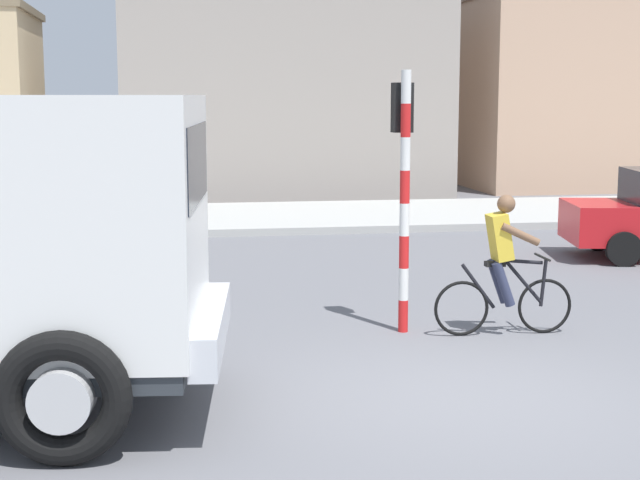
{
  "coord_description": "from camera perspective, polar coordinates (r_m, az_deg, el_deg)",
  "views": [
    {
      "loc": [
        -2.91,
        -8.61,
        2.9
      ],
      "look_at": [
        -1.11,
        2.5,
        1.2
      ],
      "focal_mm": 53.95,
      "sensor_mm": 36.0,
      "label": 1
    }
  ],
  "objects": [
    {
      "name": "ground_plane",
      "position": [
        9.54,
        9.14,
        -9.22
      ],
      "size": [
        120.0,
        120.0,
        0.0
      ],
      "primitive_type": "plane",
      "color": "slate"
    },
    {
      "name": "sidewalk_far",
      "position": [
        22.54,
        -1.73,
        1.39
      ],
      "size": [
        80.0,
        5.0,
        0.16
      ],
      "primitive_type": "cube",
      "color": "#ADADA8",
      "rests_on": "ground"
    },
    {
      "name": "cyclist",
      "position": [
        11.84,
        10.83,
        -1.47
      ],
      "size": [
        1.73,
        0.5,
        1.72
      ],
      "color": "black",
      "rests_on": "ground"
    },
    {
      "name": "traffic_light_pole",
      "position": [
        11.74,
        4.98,
        4.49
      ],
      "size": [
        0.24,
        0.43,
        3.2
      ],
      "color": "red",
      "rests_on": "ground"
    },
    {
      "name": "building_mid_block",
      "position": [
        29.94,
        -2.55,
        8.76
      ],
      "size": [
        9.45,
        7.7,
        5.99
      ],
      "color": "#9E9389",
      "rests_on": "ground"
    },
    {
      "name": "building_corner_right",
      "position": [
        33.29,
        15.76,
        8.46
      ],
      "size": [
        9.12,
        7.41,
        6.02
      ],
      "color": "tan",
      "rests_on": "ground"
    }
  ]
}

